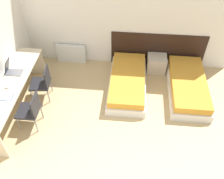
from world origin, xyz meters
TOP-DOWN VIEW (x-y plane):
  - wall_back at (0.00, 3.74)m, footprint 5.81×0.05m
  - headboard_panel at (1.04, 3.70)m, footprint 2.43×0.03m
  - bed_near_window at (0.32, 2.71)m, footprint 0.89×1.92m
  - bed_near_door at (1.76, 2.71)m, footprint 0.89×1.92m
  - nightstand at (1.04, 3.46)m, footprint 0.49×0.42m
  - radiator at (-1.27, 3.62)m, footprint 0.79×0.12m
  - desk at (-2.11, 1.79)m, footprint 0.59×2.52m
  - chair_near_laptop at (-1.61, 2.21)m, footprint 0.48×0.48m
  - chair_near_notebook at (-1.61, 1.38)m, footprint 0.44×0.44m
  - laptop at (-2.18, 2.13)m, footprint 0.36×0.24m
  - open_notebook at (-2.06, 1.40)m, footprint 0.31×0.21m
  - mug at (-2.10, 1.67)m, footprint 0.08×0.08m

SIDE VIEW (x-z plane):
  - bed_near_window at x=0.32m, z-range -0.01..0.37m
  - bed_near_door at x=1.76m, z-range -0.01..0.37m
  - nightstand at x=1.04m, z-range 0.00..0.43m
  - radiator at x=-1.27m, z-range 0.00..0.52m
  - chair_near_laptop at x=-1.61m, z-range 0.05..0.89m
  - chair_near_notebook at x=-1.61m, z-range 0.05..0.89m
  - headboard_panel at x=1.04m, z-range 0.00..0.96m
  - desk at x=-2.11m, z-range 0.24..1.01m
  - open_notebook at x=-2.06m, z-range 0.78..0.79m
  - mug at x=-2.10m, z-range 0.78..0.87m
  - laptop at x=-2.18m, z-range 0.67..1.02m
  - wall_back at x=0.00m, z-range 0.00..2.70m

